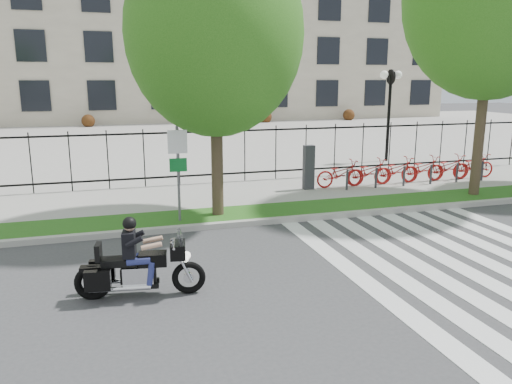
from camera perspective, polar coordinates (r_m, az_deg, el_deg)
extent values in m
plane|color=#373739|center=(9.35, -0.31, -11.32)|extent=(120.00, 120.00, 0.00)
cube|color=#A1A098|center=(13.07, -5.43, -3.91)|extent=(60.00, 0.20, 0.15)
cube|color=#194F13|center=(13.87, -6.13, -2.94)|extent=(60.00, 1.50, 0.15)
cube|color=gray|center=(16.26, -7.79, -0.63)|extent=(60.00, 3.50, 0.15)
cube|color=gray|center=(33.49, -12.62, 6.04)|extent=(80.00, 34.00, 0.10)
cube|color=#A89D87|center=(53.60, -14.94, 19.03)|extent=(60.00, 20.00, 20.00)
cylinder|color=black|center=(23.77, 14.90, 7.99)|extent=(0.14, 0.14, 4.00)
cylinder|color=black|center=(23.70, 15.17, 12.57)|extent=(0.06, 0.70, 0.70)
sphere|color=white|center=(23.52, 14.44, 12.86)|extent=(0.36, 0.36, 0.36)
sphere|color=white|center=(23.89, 15.92, 12.77)|extent=(0.36, 0.36, 0.36)
cylinder|color=#362A1D|center=(13.58, -4.48, 4.48)|extent=(0.32, 0.32, 3.43)
ellipsoid|color=#205B14|center=(13.49, -4.72, 17.62)|extent=(4.63, 4.63, 5.32)
cylinder|color=#362A1D|center=(17.45, 24.25, 6.96)|extent=(0.32, 0.32, 4.46)
cube|color=#2D2D33|center=(16.96, 6.04, 2.82)|extent=(0.35, 0.25, 1.50)
imported|color=#A81512|center=(17.50, 9.64, 2.08)|extent=(1.78, 0.62, 0.94)
cylinder|color=#2D2D33|center=(17.09, 10.37, 1.39)|extent=(0.08, 0.08, 0.70)
imported|color=#A81512|center=(18.01, 12.78, 2.25)|extent=(1.78, 0.62, 0.94)
cylinder|color=#2D2D33|center=(17.61, 13.56, 1.58)|extent=(0.08, 0.08, 0.70)
imported|color=#A81512|center=(18.58, 15.74, 2.40)|extent=(1.78, 0.62, 0.94)
cylinder|color=#2D2D33|center=(18.19, 16.56, 1.75)|extent=(0.08, 0.08, 0.70)
imported|color=#A81512|center=(19.19, 18.52, 2.53)|extent=(1.78, 0.62, 0.94)
cylinder|color=#2D2D33|center=(18.81, 19.37, 1.91)|extent=(0.08, 0.08, 0.70)
imported|color=#A81512|center=(19.84, 21.12, 2.65)|extent=(1.78, 0.62, 0.94)
cylinder|color=#2D2D33|center=(19.47, 21.99, 2.05)|extent=(0.08, 0.08, 0.70)
imported|color=#A81512|center=(20.53, 23.56, 2.76)|extent=(1.78, 0.62, 0.94)
cylinder|color=#2D2D33|center=(20.17, 24.43, 2.18)|extent=(0.08, 0.08, 0.70)
cylinder|color=#59595B|center=(13.13, -8.87, 2.02)|extent=(0.07, 0.07, 2.50)
cube|color=white|center=(12.96, -8.97, 5.68)|extent=(0.50, 0.03, 0.60)
cube|color=#0C6626|center=(13.05, -8.88, 3.07)|extent=(0.45, 0.03, 0.35)
torus|color=black|center=(9.26, -7.69, -9.66)|extent=(0.62, 0.21, 0.61)
torus|color=black|center=(9.42, -18.15, -9.83)|extent=(0.66, 0.23, 0.65)
cube|color=black|center=(9.07, -8.92, -6.54)|extent=(0.34, 0.52, 0.27)
cube|color=#26262B|center=(9.01, -8.57, -5.30)|extent=(0.20, 0.46, 0.27)
cube|color=silver|center=(9.27, -13.27, -9.23)|extent=(0.57, 0.38, 0.35)
cube|color=black|center=(9.14, -11.69, -7.50)|extent=(0.53, 0.37, 0.23)
cube|color=black|center=(9.21, -15.30, -7.67)|extent=(0.66, 0.41, 0.12)
cube|color=black|center=(9.19, -17.58, -6.56)|extent=(0.13, 0.31, 0.30)
cube|color=black|center=(9.10, -17.66, -9.64)|extent=(0.46, 0.21, 0.35)
cube|color=black|center=(9.58, -17.15, -8.44)|extent=(0.46, 0.21, 0.35)
cube|color=black|center=(9.08, -14.30, -5.77)|extent=(0.26, 0.38, 0.46)
sphere|color=tan|center=(8.98, -14.25, -3.72)|extent=(0.20, 0.20, 0.20)
sphere|color=black|center=(8.97, -14.26, -3.50)|extent=(0.24, 0.24, 0.24)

